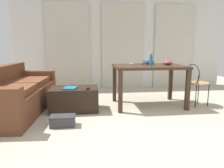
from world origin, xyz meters
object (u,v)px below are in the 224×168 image
at_px(scissors, 173,66).
at_px(bottle_near, 151,60).
at_px(couch, 15,95).
at_px(tv_remote_primary, 88,88).
at_px(bowl, 167,63).
at_px(tv_remote_on_table, 132,64).
at_px(magazine, 70,88).
at_px(coffee_table, 74,99).
at_px(book_stack, 148,62).
at_px(shoebox, 63,121).
at_px(craft_table, 149,71).
at_px(wire_chair, 195,80).

bearing_deg(scissors, bottle_near, 165.08).
xyz_separation_m(bottle_near, scissors, (0.38, -0.10, -0.10)).
bearing_deg(couch, tv_remote_primary, -7.12).
bearing_deg(bowl, tv_remote_on_table, 163.16).
bearing_deg(magazine, coffee_table, 64.48).
relative_size(coffee_table, tv_remote_on_table, 5.37).
distance_m(book_stack, shoebox, 2.04).
height_order(tv_remote_on_table, magazine, tv_remote_on_table).
relative_size(craft_table, book_stack, 4.49).
bearing_deg(bowl, book_stack, 155.53).
xyz_separation_m(craft_table, wire_chair, (0.91, -0.09, -0.18)).
relative_size(wire_chair, tv_remote_on_table, 5.22).
height_order(scissors, tv_remote_primary, scissors).
bearing_deg(craft_table, magazine, -171.48).
height_order(couch, craft_table, couch).
bearing_deg(couch, shoebox, -40.89).
bearing_deg(coffee_table, couch, 179.01).
distance_m(tv_remote_on_table, shoebox, 1.83).
bearing_deg(tv_remote_primary, wire_chair, 8.97).
xyz_separation_m(tv_remote_primary, shoebox, (-0.37, -0.61, -0.35)).
height_order(book_stack, scissors, book_stack).
distance_m(scissors, magazine, 1.88).
bearing_deg(bowl, wire_chair, -12.45).
xyz_separation_m(book_stack, tv_remote_on_table, (-0.32, 0.04, -0.03)).
distance_m(wire_chair, tv_remote_primary, 2.08).
bearing_deg(craft_table, shoebox, -149.80).
bearing_deg(book_stack, tv_remote_on_table, 172.15).
bearing_deg(craft_table, bottle_near, -87.75).
distance_m(book_stack, tv_remote_on_table, 0.32).
xyz_separation_m(bottle_near, magazine, (-1.47, -0.12, -0.46)).
xyz_separation_m(coffee_table, tv_remote_on_table, (1.12, 0.37, 0.59)).
relative_size(craft_table, shoebox, 3.65).
distance_m(craft_table, tv_remote_primary, 1.22).
height_order(couch, tv_remote_on_table, tv_remote_on_table).
height_order(coffee_table, tv_remote_primary, tv_remote_primary).
bearing_deg(wire_chair, coffee_table, -178.61).
bearing_deg(wire_chair, craft_table, 174.50).
relative_size(scissors, tv_remote_primary, 0.62).
bearing_deg(wire_chair, couch, -179.34).
distance_m(tv_remote_primary, magazine, 0.31).
height_order(wire_chair, tv_remote_primary, wire_chair).
height_order(wire_chair, book_stack, book_stack).
height_order(tv_remote_on_table, scissors, tv_remote_on_table).
height_order(couch, magazine, couch).
relative_size(bowl, magazine, 0.68).
relative_size(magazine, shoebox, 0.71).
bearing_deg(scissors, couch, 178.44).
xyz_separation_m(wire_chair, book_stack, (-0.88, 0.27, 0.32)).
distance_m(couch, shoebox, 1.19).
bearing_deg(book_stack, tv_remote_primary, -158.52).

